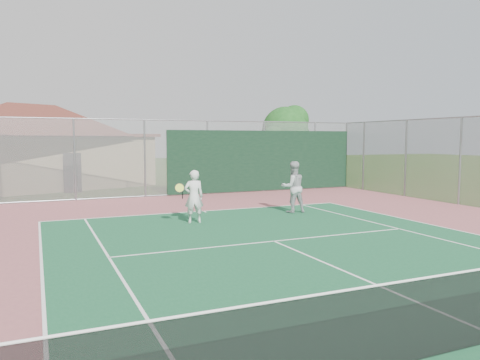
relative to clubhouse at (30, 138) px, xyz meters
name	(u,v)px	position (x,y,z in m)	size (l,w,h in m)	color
back_fence	(210,159)	(7.85, -7.00, -1.02)	(20.08, 0.11, 3.53)	gray
side_fence_right	(406,158)	(15.74, -11.48, -0.94)	(0.08, 9.00, 3.50)	gray
clubhouse	(30,138)	(0.00, 0.00, 0.00)	(14.19, 11.56, 5.29)	tan
tree	(286,132)	(14.38, -2.78, 0.40)	(3.37, 3.19, 4.70)	#3C2216
player_white_front	(194,197)	(4.68, -14.25, -1.85)	(1.05, 0.69, 1.65)	silver
player_grey_back	(293,188)	(8.57, -13.65, -1.78)	(0.95, 0.78, 1.82)	#A9ACAE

